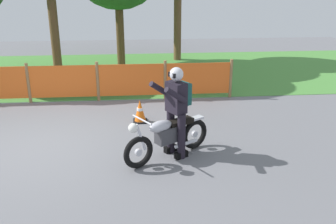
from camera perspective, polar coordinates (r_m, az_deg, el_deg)
ground at (r=8.26m, az=-17.76°, el=-4.34°), size 24.00×24.00×0.02m
grass_verge at (r=13.43m, az=-12.89°, el=5.61°), size 24.00×5.93×0.01m
barrier_fence at (r=10.47m, az=-15.16°, el=4.32°), size 8.96×0.08×1.05m
motorcycle_lead at (r=7.07m, az=-0.07°, el=-3.55°), size 1.65×1.11×0.90m
rider_lead at (r=7.00m, az=1.26°, el=0.73°), size 0.79×0.72×1.69m
traffic_cone at (r=8.84m, az=-4.14°, el=0.15°), size 0.32×0.32×0.53m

